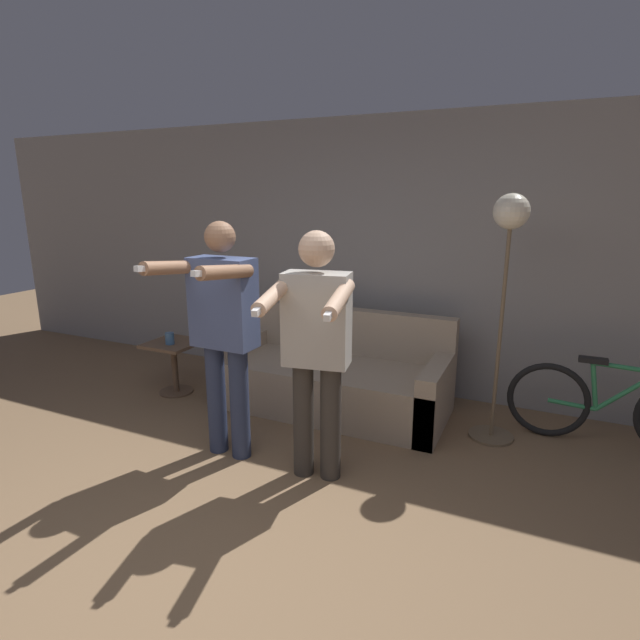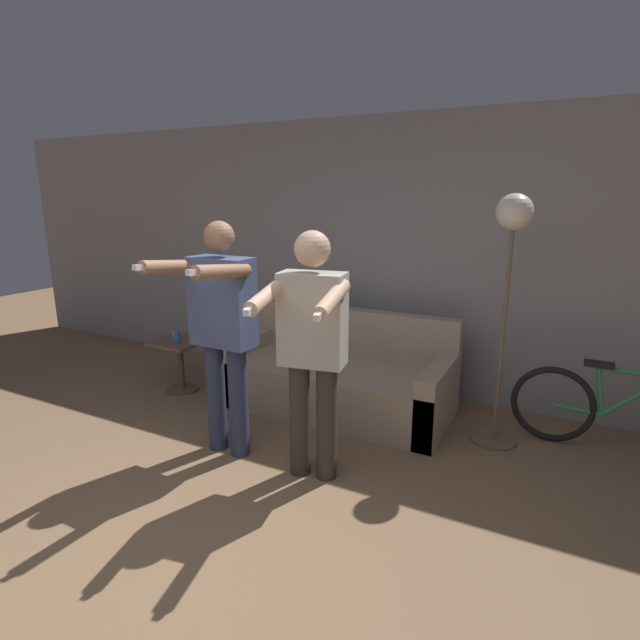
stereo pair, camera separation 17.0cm
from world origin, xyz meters
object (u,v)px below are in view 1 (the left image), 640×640
Objects in this scene: floor_lamp at (508,249)px; cup at (170,338)px; person_right at (316,341)px; person_left at (223,325)px; cat at (314,298)px; couch at (334,378)px; side_table at (174,356)px; bicycle at (612,408)px.

floor_lamp is 3.07m from cup.
floor_lamp is at bearing 36.76° from person_right.
cat is at bearing 90.36° from person_left.
cup is at bearing -165.25° from couch.
floor_lamp is 17.08× the size of cup.
couch is at bearing 12.31° from side_table.
floor_lamp is 3.15m from side_table.
cat is 0.27× the size of floor_lamp.
person_right is at bearing -133.13° from floor_lamp.
couch is 1.39m from person_left.
person_left reaches higher than couch.
bicycle reaches higher than cup.
cup is at bearing 148.82° from person_left.
side_table is 4.62× the size of cup.
person_left is at bearing 169.84° from person_right.
bicycle reaches higher than side_table.
person_right is (0.73, -0.00, -0.03)m from person_left.
couch is 3.93× the size of side_table.
side_table is 3.79m from bicycle.
bicycle is at bearing 25.04° from person_right.
person_left is 2.13m from floor_lamp.
person_left is 1.45m from cat.
floor_lamp is (1.03, 1.10, 0.53)m from person_right.
side_table is (-2.92, -0.32, -1.13)m from floor_lamp.
couch is 0.82m from cat.
cat reaches higher than cup.
person_right is (0.35, -1.12, 0.70)m from couch.
cat is at bearing 176.85° from bicycle.
cup is at bearing -170.99° from bicycle.
person_left reaches higher than person_right.
cat is 0.34× the size of bicycle.
floor_lamp is (1.76, 1.10, 0.50)m from person_left.
couch is at bearing 72.32° from person_left.
bicycle is (3.75, 0.53, -0.05)m from side_table.
person_left is 0.73m from person_right.
person_right is 2.37m from bicycle.
cat reaches higher than bicycle.
cat is (-0.71, 1.45, -0.05)m from person_right.
couch is at bearing 179.26° from floor_lamp.
side_table is (-1.54, -0.34, 0.10)m from couch.
couch is 18.18× the size of cup.
person_right is 3.25× the size of cat.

